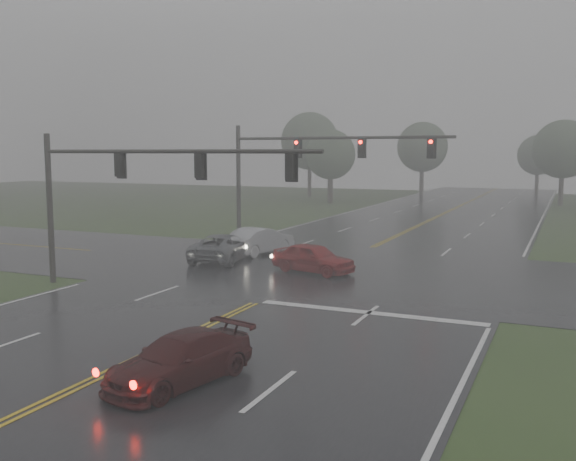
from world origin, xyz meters
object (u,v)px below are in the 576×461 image
at_px(signal_gantry_near, 124,179).
at_px(signal_gantry_far, 301,158).
at_px(sedan_silver, 260,254).
at_px(car_grey, 224,261).
at_px(sedan_red, 313,273).
at_px(sedan_maroon, 180,384).

relative_size(signal_gantry_near, signal_gantry_far, 0.88).
distance_m(sedan_silver, car_grey, 2.90).
bearing_deg(sedan_silver, car_grey, 86.69).
relative_size(sedan_silver, signal_gantry_near, 0.36).
height_order(sedan_silver, car_grey, sedan_silver).
relative_size(sedan_red, signal_gantry_near, 0.32).
relative_size(sedan_silver, signal_gantry_far, 0.31).
relative_size(car_grey, signal_gantry_near, 0.40).
relative_size(sedan_red, signal_gantry_far, 0.28).
bearing_deg(signal_gantry_far, car_grey, -92.89).
height_order(sedan_silver, signal_gantry_near, signal_gantry_near).
bearing_deg(car_grey, sedan_silver, -114.13).
height_order(sedan_silver, signal_gantry_far, signal_gantry_far).
height_order(sedan_red, car_grey, car_grey).
xyz_separation_m(car_grey, signal_gantry_far, (0.48, 9.56, 5.42)).
bearing_deg(sedan_maroon, sedan_red, 112.39).
distance_m(car_grey, signal_gantry_near, 9.41).
distance_m(car_grey, signal_gantry_far, 10.99).
height_order(sedan_maroon, car_grey, car_grey).
bearing_deg(car_grey, signal_gantry_near, 80.93).
distance_m(sedan_red, signal_gantry_near, 10.15).
distance_m(sedan_red, signal_gantry_far, 13.20).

